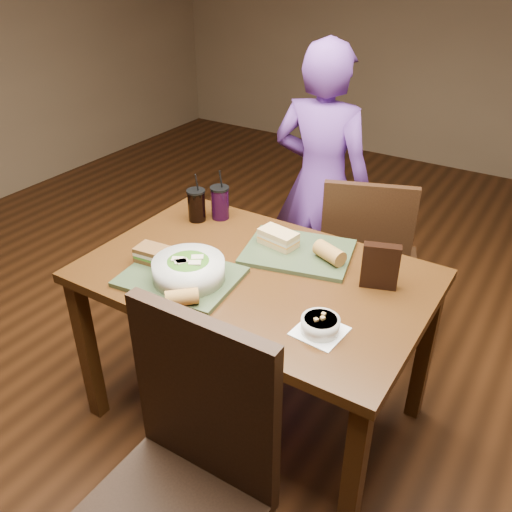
{
  "coord_description": "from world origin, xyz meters",
  "views": [
    {
      "loc": [
        0.93,
        -1.48,
        1.86
      ],
      "look_at": [
        0.0,
        0.0,
        0.82
      ],
      "focal_mm": 38.0,
      "sensor_mm": 36.0,
      "label": 1
    }
  ],
  "objects_px": {
    "tray_near": "(181,277)",
    "chip_bag": "(380,266)",
    "chair_near": "(184,476)",
    "tray_far": "(298,252)",
    "soup_bowl": "(320,325)",
    "cup_berry": "(220,202)",
    "sandwich_near": "(153,254)",
    "cup_cola": "(197,205)",
    "dining_table": "(256,291)",
    "diner": "(321,185)",
    "salad_bowl": "(189,269)",
    "chair_far": "(371,258)",
    "baguette_near": "(182,297)",
    "baguette_far": "(329,253)",
    "sandwich_far": "(278,238)"
  },
  "relations": [
    {
      "from": "dining_table",
      "to": "cup_cola",
      "type": "height_order",
      "value": "cup_cola"
    },
    {
      "from": "tray_far",
      "to": "soup_bowl",
      "type": "xyz_separation_m",
      "value": [
        0.3,
        -0.4,
        0.02
      ]
    },
    {
      "from": "chair_near",
      "to": "tray_far",
      "type": "relative_size",
      "value": 2.5
    },
    {
      "from": "chair_near",
      "to": "diner",
      "type": "distance_m",
      "value": 1.74
    },
    {
      "from": "salad_bowl",
      "to": "chip_bag",
      "type": "distance_m",
      "value": 0.69
    },
    {
      "from": "cup_cola",
      "to": "chip_bag",
      "type": "relative_size",
      "value": 1.3
    },
    {
      "from": "sandwich_far",
      "to": "cup_cola",
      "type": "relative_size",
      "value": 0.75
    },
    {
      "from": "cup_cola",
      "to": "soup_bowl",
      "type": "bearing_deg",
      "value": -27.35
    },
    {
      "from": "diner",
      "to": "tray_far",
      "type": "distance_m",
      "value": 0.75
    },
    {
      "from": "cup_cola",
      "to": "salad_bowl",
      "type": "bearing_deg",
      "value": -55.7
    },
    {
      "from": "tray_far",
      "to": "cup_cola",
      "type": "relative_size",
      "value": 1.87
    },
    {
      "from": "chip_bag",
      "to": "salad_bowl",
      "type": "bearing_deg",
      "value": -168.94
    },
    {
      "from": "soup_bowl",
      "to": "sandwich_far",
      "type": "relative_size",
      "value": 0.98
    },
    {
      "from": "dining_table",
      "to": "chair_far",
      "type": "distance_m",
      "value": 0.74
    },
    {
      "from": "tray_near",
      "to": "cup_cola",
      "type": "xyz_separation_m",
      "value": [
        -0.25,
        0.42,
        0.06
      ]
    },
    {
      "from": "chair_far",
      "to": "diner",
      "type": "bearing_deg",
      "value": 150.66
    },
    {
      "from": "chair_far",
      "to": "sandwich_far",
      "type": "relative_size",
      "value": 5.6
    },
    {
      "from": "tray_far",
      "to": "cup_cola",
      "type": "xyz_separation_m",
      "value": [
        -0.53,
        0.03,
        0.06
      ]
    },
    {
      "from": "soup_bowl",
      "to": "baguette_far",
      "type": "bearing_deg",
      "value": 111.79
    },
    {
      "from": "salad_bowl",
      "to": "cup_berry",
      "type": "height_order",
      "value": "cup_berry"
    },
    {
      "from": "chair_near",
      "to": "diner",
      "type": "height_order",
      "value": "diner"
    },
    {
      "from": "dining_table",
      "to": "baguette_near",
      "type": "distance_m",
      "value": 0.37
    },
    {
      "from": "tray_far",
      "to": "cup_berry",
      "type": "distance_m",
      "value": 0.47
    },
    {
      "from": "chair_near",
      "to": "sandwich_near",
      "type": "height_order",
      "value": "chair_near"
    },
    {
      "from": "diner",
      "to": "sandwich_near",
      "type": "xyz_separation_m",
      "value": [
        -0.19,
        -1.08,
        0.06
      ]
    },
    {
      "from": "baguette_near",
      "to": "chip_bag",
      "type": "height_order",
      "value": "chip_bag"
    },
    {
      "from": "salad_bowl",
      "to": "cup_cola",
      "type": "height_order",
      "value": "cup_cola"
    },
    {
      "from": "dining_table",
      "to": "soup_bowl",
      "type": "relative_size",
      "value": 7.87
    },
    {
      "from": "diner",
      "to": "sandwich_far",
      "type": "bearing_deg",
      "value": 99.48
    },
    {
      "from": "sandwich_near",
      "to": "cup_berry",
      "type": "relative_size",
      "value": 0.58
    },
    {
      "from": "baguette_near",
      "to": "chair_near",
      "type": "bearing_deg",
      "value": -52.17
    },
    {
      "from": "sandwich_near",
      "to": "chair_near",
      "type": "bearing_deg",
      "value": -44.29
    },
    {
      "from": "chair_near",
      "to": "cup_cola",
      "type": "bearing_deg",
      "value": 125.29
    },
    {
      "from": "cup_cola",
      "to": "cup_berry",
      "type": "bearing_deg",
      "value": 44.11
    },
    {
      "from": "dining_table",
      "to": "baguette_far",
      "type": "xyz_separation_m",
      "value": [
        0.21,
        0.2,
        0.14
      ]
    },
    {
      "from": "dining_table",
      "to": "tray_far",
      "type": "height_order",
      "value": "tray_far"
    },
    {
      "from": "tray_near",
      "to": "chip_bag",
      "type": "bearing_deg",
      "value": 28.28
    },
    {
      "from": "salad_bowl",
      "to": "cup_berry",
      "type": "xyz_separation_m",
      "value": [
        -0.21,
        0.5,
        0.01
      ]
    },
    {
      "from": "baguette_near",
      "to": "cup_berry",
      "type": "bearing_deg",
      "value": 114.73
    },
    {
      "from": "chair_near",
      "to": "cup_berry",
      "type": "xyz_separation_m",
      "value": [
        -0.63,
        1.07,
        0.24
      ]
    },
    {
      "from": "chair_far",
      "to": "tray_near",
      "type": "height_order",
      "value": "chair_far"
    },
    {
      "from": "baguette_near",
      "to": "chair_far",
      "type": "bearing_deg",
      "value": 73.78
    },
    {
      "from": "dining_table",
      "to": "diner",
      "type": "bearing_deg",
      "value": 100.82
    },
    {
      "from": "tray_near",
      "to": "tray_far",
      "type": "height_order",
      "value": "same"
    },
    {
      "from": "soup_bowl",
      "to": "cup_berry",
      "type": "bearing_deg",
      "value": 146.3
    },
    {
      "from": "chair_far",
      "to": "chip_bag",
      "type": "distance_m",
      "value": 0.66
    },
    {
      "from": "chair_far",
      "to": "cup_berry",
      "type": "distance_m",
      "value": 0.77
    },
    {
      "from": "sandwich_far",
      "to": "chip_bag",
      "type": "bearing_deg",
      "value": -6.06
    },
    {
      "from": "soup_bowl",
      "to": "baguette_near",
      "type": "height_order",
      "value": "baguette_near"
    },
    {
      "from": "sandwich_far",
      "to": "baguette_far",
      "type": "bearing_deg",
      "value": -0.37
    }
  ]
}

